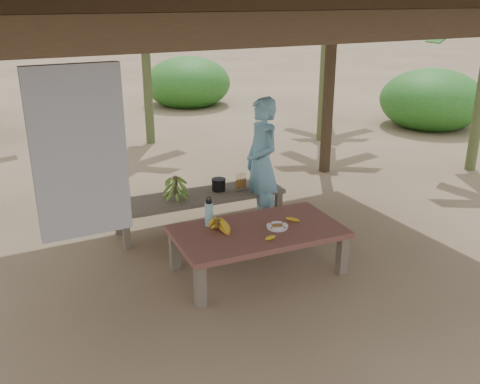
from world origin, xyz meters
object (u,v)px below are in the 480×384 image
ripe_banana_bunch (217,226)px  woman (262,163)px  cooking_pot (219,185)px  work_table (258,235)px  water_flask (209,213)px  bench (200,199)px  plate (277,227)px

ripe_banana_bunch → woman: 1.51m
cooking_pot → work_table: bearing=-98.0°
ripe_banana_bunch → water_flask: 0.23m
woman → ripe_banana_bunch: bearing=-44.5°
work_table → woman: woman is taller
bench → work_table: bearing=-83.6°
water_flask → woman: bearing=35.3°
work_table → cooking_pot: bearing=85.6°
cooking_pot → woman: 0.65m
bench → water_flask: (-0.34, -1.05, 0.25)m
water_flask → cooking_pot: bearing=60.1°
plate → woman: (0.47, 1.18, 0.33)m
ripe_banana_bunch → cooking_pot: ripe_banana_bunch is taller
water_flask → cooking_pot: 1.26m
work_table → bench: 1.38m
cooking_pot → ripe_banana_bunch: bearing=-115.9°
water_flask → woman: 1.35m
cooking_pot → water_flask: bearing=-119.9°
work_table → cooking_pot: (0.20, 1.42, 0.09)m
work_table → ripe_banana_bunch: (-0.44, 0.11, 0.15)m
ripe_banana_bunch → plate: ripe_banana_bunch is taller
cooking_pot → woman: (0.47, -0.31, 0.32)m
bench → cooking_pot: cooking_pot is taller
bench → woman: 0.92m
work_table → cooking_pot: cooking_pot is taller
plate → water_flask: water_flask is taller
bench → water_flask: bearing=-105.1°
ripe_banana_bunch → water_flask: bearing=86.9°
ripe_banana_bunch → cooking_pot: bearing=64.1°
plate → water_flask: size_ratio=0.70×
cooking_pot → woman: size_ratio=0.11×
ripe_banana_bunch → water_flask: (0.01, 0.22, 0.06)m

